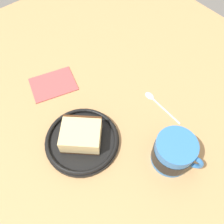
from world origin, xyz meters
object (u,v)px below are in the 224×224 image
object	(u,v)px
cake_slice	(81,135)
folded_napkin	(53,84)
tea_mug	(174,153)
teaspoon	(155,100)
small_plate	(82,140)

from	to	relation	value
cake_slice	folded_napkin	xyz separation A→B (cm)	(4.09, 20.57, -3.21)
cake_slice	tea_mug	world-z (taller)	tea_mug
folded_napkin	teaspoon	bearing A→B (deg)	-50.91
teaspoon	cake_slice	bearing A→B (deg)	172.60
small_plate	tea_mug	world-z (taller)	tea_mug
tea_mug	small_plate	bearing A→B (deg)	128.59
cake_slice	teaspoon	bearing A→B (deg)	-7.40
cake_slice	teaspoon	world-z (taller)	cake_slice
small_plate	folded_napkin	bearing A→B (deg)	78.38
small_plate	tea_mug	xyz separation A→B (cm)	(13.93, -17.46, 3.07)
tea_mug	teaspoon	distance (cm)	17.85
teaspoon	folded_napkin	size ratio (longest dim) A/B	1.05
teaspoon	folded_napkin	distance (cm)	30.40
small_plate	tea_mug	size ratio (longest dim) A/B	1.62
cake_slice	folded_napkin	world-z (taller)	cake_slice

